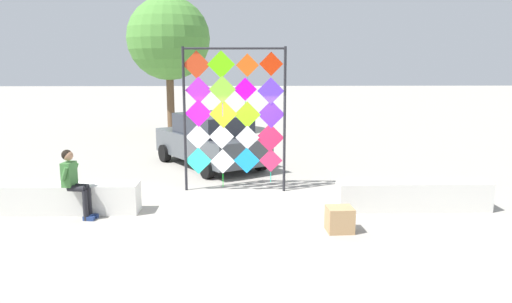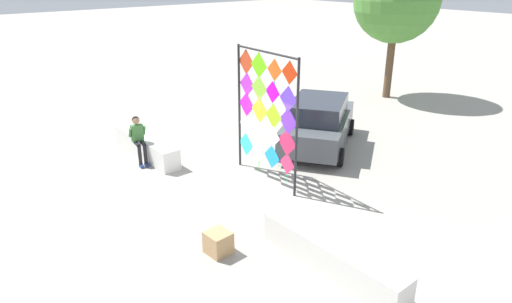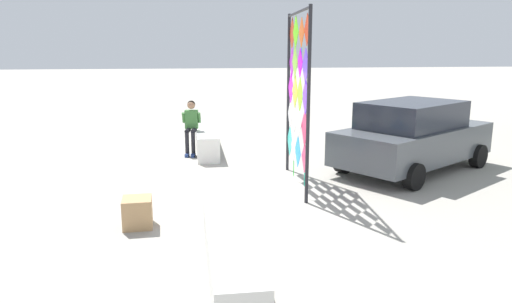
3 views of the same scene
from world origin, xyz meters
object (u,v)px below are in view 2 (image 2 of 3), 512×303
object	(u,v)px
kite_display_rack	(266,110)
parked_car	(318,123)
cardboard_box_large	(218,243)
seated_vendor	(138,137)

from	to	relation	value
kite_display_rack	parked_car	bearing A→B (deg)	104.69
kite_display_rack	parked_car	size ratio (longest dim) A/B	0.79
parked_car	cardboard_box_large	xyz separation A→B (m)	(2.96, -6.29, -0.61)
kite_display_rack	cardboard_box_large	bearing A→B (deg)	-56.14
cardboard_box_large	seated_vendor	bearing A→B (deg)	170.18
seated_vendor	cardboard_box_large	size ratio (longest dim) A/B	2.96
seated_vendor	kite_display_rack	bearing A→B (deg)	33.62
parked_car	cardboard_box_large	size ratio (longest dim) A/B	9.19
parked_car	cardboard_box_large	distance (m)	6.98
kite_display_rack	seated_vendor	size ratio (longest dim) A/B	2.46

